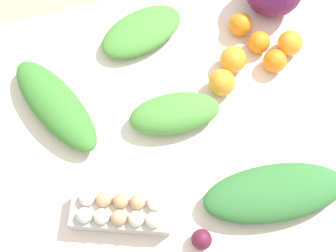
{
  "coord_description": "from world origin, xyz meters",
  "views": [
    {
      "loc": [
        -0.16,
        -0.52,
        2.07
      ],
      "look_at": [
        0.0,
        0.0,
        0.79
      ],
      "focal_mm": 50.0,
      "sensor_mm": 36.0,
      "label": 1
    }
  ],
  "objects_px": {
    "egg_carton": "(121,211)",
    "beet_root": "(202,239)",
    "greens_bunch_beet_tops": "(55,105)",
    "orange_0": "(233,59)",
    "orange_2": "(222,83)",
    "greens_bunch_scallion": "(274,193)",
    "greens_bunch_dandelion": "(141,31)",
    "orange_4": "(259,42)",
    "orange_1": "(275,61)",
    "orange_5": "(290,43)",
    "greens_bunch_chard": "(174,113)",
    "orange_3": "(240,24)"
  },
  "relations": [
    {
      "from": "greens_bunch_chard",
      "to": "beet_root",
      "type": "distance_m",
      "value": 0.37
    },
    {
      "from": "beet_root",
      "to": "orange_0",
      "type": "distance_m",
      "value": 0.56
    },
    {
      "from": "orange_1",
      "to": "orange_5",
      "type": "bearing_deg",
      "value": 32.74
    },
    {
      "from": "greens_bunch_beet_tops",
      "to": "greens_bunch_dandelion",
      "type": "relative_size",
      "value": 1.32
    },
    {
      "from": "greens_bunch_dandelion",
      "to": "orange_1",
      "type": "distance_m",
      "value": 0.43
    },
    {
      "from": "orange_2",
      "to": "orange_5",
      "type": "height_order",
      "value": "orange_2"
    },
    {
      "from": "orange_0",
      "to": "orange_2",
      "type": "xyz_separation_m",
      "value": [
        -0.06,
        -0.07,
        -0.0
      ]
    },
    {
      "from": "orange_3",
      "to": "orange_5",
      "type": "xyz_separation_m",
      "value": [
        0.12,
        -0.11,
        0.0
      ]
    },
    {
      "from": "greens_bunch_scallion",
      "to": "greens_bunch_dandelion",
      "type": "xyz_separation_m",
      "value": [
        -0.2,
        0.62,
        -0.01
      ]
    },
    {
      "from": "greens_bunch_dandelion",
      "to": "orange_4",
      "type": "bearing_deg",
      "value": -23.84
    },
    {
      "from": "greens_bunch_chard",
      "to": "beet_root",
      "type": "bearing_deg",
      "value": -96.18
    },
    {
      "from": "orange_0",
      "to": "orange_5",
      "type": "bearing_deg",
      "value": 1.11
    },
    {
      "from": "egg_carton",
      "to": "orange_0",
      "type": "bearing_deg",
      "value": -120.84
    },
    {
      "from": "orange_2",
      "to": "orange_5",
      "type": "relative_size",
      "value": 1.05
    },
    {
      "from": "greens_bunch_scallion",
      "to": "greens_bunch_chard",
      "type": "bearing_deg",
      "value": 121.49
    },
    {
      "from": "greens_bunch_scallion",
      "to": "orange_4",
      "type": "xyz_separation_m",
      "value": [
        0.14,
        0.47,
        -0.0
      ]
    },
    {
      "from": "greens_bunch_beet_tops",
      "to": "orange_3",
      "type": "xyz_separation_m",
      "value": [
        0.63,
        0.11,
        -0.0
      ]
    },
    {
      "from": "orange_0",
      "to": "orange_2",
      "type": "bearing_deg",
      "value": -132.52
    },
    {
      "from": "greens_bunch_dandelion",
      "to": "orange_4",
      "type": "xyz_separation_m",
      "value": [
        0.34,
        -0.15,
        0.0
      ]
    },
    {
      "from": "greens_bunch_beet_tops",
      "to": "orange_0",
      "type": "distance_m",
      "value": 0.56
    },
    {
      "from": "orange_0",
      "to": "greens_bunch_chard",
      "type": "bearing_deg",
      "value": -152.05
    },
    {
      "from": "greens_bunch_beet_tops",
      "to": "orange_2",
      "type": "height_order",
      "value": "orange_2"
    },
    {
      "from": "greens_bunch_chard",
      "to": "orange_2",
      "type": "bearing_deg",
      "value": 18.14
    },
    {
      "from": "egg_carton",
      "to": "orange_1",
      "type": "height_order",
      "value": "egg_carton"
    },
    {
      "from": "greens_bunch_scallion",
      "to": "greens_bunch_dandelion",
      "type": "bearing_deg",
      "value": 108.07
    },
    {
      "from": "egg_carton",
      "to": "orange_2",
      "type": "relative_size",
      "value": 3.48
    },
    {
      "from": "egg_carton",
      "to": "orange_4",
      "type": "height_order",
      "value": "egg_carton"
    },
    {
      "from": "beet_root",
      "to": "orange_2",
      "type": "xyz_separation_m",
      "value": [
        0.21,
        0.42,
        0.01
      ]
    },
    {
      "from": "orange_3",
      "to": "beet_root",
      "type": "bearing_deg",
      "value": -119.08
    },
    {
      "from": "orange_1",
      "to": "orange_3",
      "type": "xyz_separation_m",
      "value": [
        -0.05,
        0.16,
        0.0
      ]
    },
    {
      "from": "greens_bunch_beet_tops",
      "to": "beet_root",
      "type": "xyz_separation_m",
      "value": [
        0.29,
        -0.5,
        -0.01
      ]
    },
    {
      "from": "orange_1",
      "to": "orange_2",
      "type": "xyz_separation_m",
      "value": [
        -0.18,
        -0.03,
        0.0
      ]
    },
    {
      "from": "egg_carton",
      "to": "orange_2",
      "type": "height_order",
      "value": "egg_carton"
    },
    {
      "from": "greens_bunch_chard",
      "to": "orange_2",
      "type": "xyz_separation_m",
      "value": [
        0.17,
        0.06,
        0.0
      ]
    },
    {
      "from": "orange_2",
      "to": "orange_4",
      "type": "xyz_separation_m",
      "value": [
        0.16,
        0.1,
        -0.01
      ]
    },
    {
      "from": "beet_root",
      "to": "egg_carton",
      "type": "bearing_deg",
      "value": 144.46
    },
    {
      "from": "egg_carton",
      "to": "beet_root",
      "type": "distance_m",
      "value": 0.23
    },
    {
      "from": "greens_bunch_scallion",
      "to": "orange_5",
      "type": "distance_m",
      "value": 0.49
    },
    {
      "from": "greens_bunch_beet_tops",
      "to": "orange_4",
      "type": "relative_size",
      "value": 5.29
    },
    {
      "from": "orange_0",
      "to": "orange_1",
      "type": "distance_m",
      "value": 0.13
    },
    {
      "from": "beet_root",
      "to": "orange_0",
      "type": "relative_size",
      "value": 0.67
    },
    {
      "from": "greens_bunch_scallion",
      "to": "orange_3",
      "type": "bearing_deg",
      "value": 78.85
    },
    {
      "from": "orange_0",
      "to": "orange_3",
      "type": "distance_m",
      "value": 0.14
    },
    {
      "from": "greens_bunch_scallion",
      "to": "greens_bunch_dandelion",
      "type": "height_order",
      "value": "greens_bunch_scallion"
    },
    {
      "from": "greens_bunch_beet_tops",
      "to": "orange_5",
      "type": "bearing_deg",
      "value": -0.39
    },
    {
      "from": "greens_bunch_beet_tops",
      "to": "orange_2",
      "type": "distance_m",
      "value": 0.5
    },
    {
      "from": "greens_bunch_scallion",
      "to": "greens_bunch_beet_tops",
      "type": "bearing_deg",
      "value": 139.71
    },
    {
      "from": "greens_bunch_chard",
      "to": "orange_1",
      "type": "relative_size",
      "value": 3.69
    },
    {
      "from": "greens_bunch_chard",
      "to": "orange_4",
      "type": "bearing_deg",
      "value": 25.71
    },
    {
      "from": "greens_bunch_scallion",
      "to": "orange_5",
      "type": "xyz_separation_m",
      "value": [
        0.23,
        0.44,
        -0.0
      ]
    }
  ]
}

